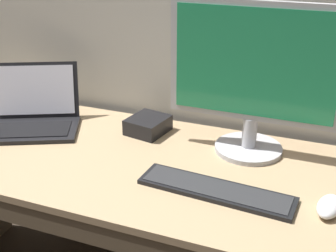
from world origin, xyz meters
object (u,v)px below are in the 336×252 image
Objects in this scene: external_drive_box at (148,125)px; laptop_black at (34,115)px; wired_keyboard at (216,190)px; external_monitor at (254,80)px; computer_mouse at (329,206)px.

laptop_black is at bearing -165.16° from external_drive_box.
laptop_black is 0.81m from wired_keyboard.
laptop_black is at bearing -173.41° from external_monitor.
computer_mouse reaches higher than wired_keyboard.
external_monitor is (0.82, 0.09, 0.21)m from laptop_black.
laptop_black is 1.12m from computer_mouse.
external_monitor is at bearing 83.03° from wired_keyboard.
laptop_black reaches higher than computer_mouse.
computer_mouse is 0.73m from external_drive_box.
external_drive_box reaches higher than computer_mouse.
laptop_black is at bearing 166.10° from wired_keyboard.
external_drive_box is (-0.39, 0.02, -0.23)m from external_monitor.
external_drive_box is (0.43, 0.11, -0.02)m from laptop_black.
laptop_black reaches higher than wired_keyboard.
external_drive_box is at bearing 138.81° from wired_keyboard.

